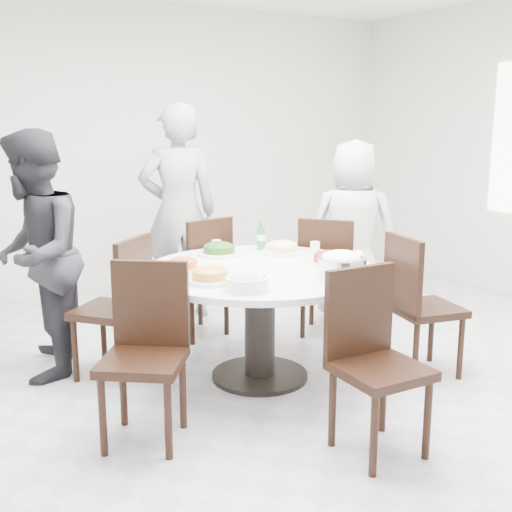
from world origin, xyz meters
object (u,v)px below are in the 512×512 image
chair_n (196,276)px  soup_bowl (247,284)px  diner_middle (178,212)px  dining_table (260,324)px  chair_se (426,306)px  chair_ne (329,275)px  diner_left (35,256)px  beverage_bottle (261,235)px  chair_nw (110,307)px  chair_sw (143,357)px  chair_s (381,366)px  rice_bowl (342,268)px  diner_right (353,231)px

chair_n → soup_bowl: size_ratio=3.84×
diner_middle → dining_table: bearing=102.2°
chair_n → chair_se: (0.99, -1.49, 0.00)m
dining_table → diner_middle: diner_middle is taller
chair_n → soup_bowl: chair_n is taller
chair_ne → diner_left: bearing=39.2°
chair_ne → soup_bowl: size_ratio=3.84×
diner_left → beverage_bottle: 1.57m
chair_n → diner_left: size_ratio=0.58×
chair_nw → chair_sw: same height
chair_s → diner_left: 2.34m
chair_sw → beverage_bottle: beverage_bottle is taller
chair_sw → rice_bowl: chair_sw is taller
soup_bowl → beverage_bottle: (0.64, 0.92, 0.07)m
rice_bowl → soup_bowl: size_ratio=1.18×
chair_nw → chair_se: bearing=110.2°
chair_n → chair_sw: size_ratio=1.00×
diner_left → dining_table: bearing=77.9°
chair_nw → diner_middle: bearing=-174.0°
beverage_bottle → soup_bowl: bearing=-124.7°
chair_nw → diner_left: 0.59m
chair_sw → diner_right: diner_right is taller
diner_left → beverage_bottle: size_ratio=7.70×
diner_right → beverage_bottle: 1.06m
chair_s → rice_bowl: bearing=70.1°
rice_bowl → chair_nw: bearing=138.7°
chair_s → diner_left: diner_left is taller
diner_left → beverage_bottle: diner_left is taller
chair_se → diner_left: size_ratio=0.58×
dining_table → beverage_bottle: 0.76m
chair_se → beverage_bottle: size_ratio=4.48×
dining_table → chair_nw: (-0.84, 0.53, 0.10)m
chair_se → chair_n: bearing=45.2°
chair_ne → chair_sw: same height
chair_sw → rice_bowl: size_ratio=3.26×
dining_table → soup_bowl: soup_bowl is taller
chair_ne → diner_middle: 1.39m
chair_s → beverage_bottle: beverage_bottle is taller
chair_n → beverage_bottle: 0.70m
chair_s → chair_se: size_ratio=1.00×
diner_middle → diner_left: (-1.33, -0.73, -0.09)m
chair_sw → chair_s: 1.23m
chair_n → chair_sw: same height
chair_ne → chair_nw: 1.77m
chair_ne → diner_middle: bearing=-3.9°
chair_ne → chair_s: bearing=108.3°
chair_nw → chair_s: (0.87, -1.67, 0.00)m
dining_table → chair_s: 1.15m
chair_sw → chair_s: same height
diner_middle → soup_bowl: (-0.43, -1.95, -0.12)m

